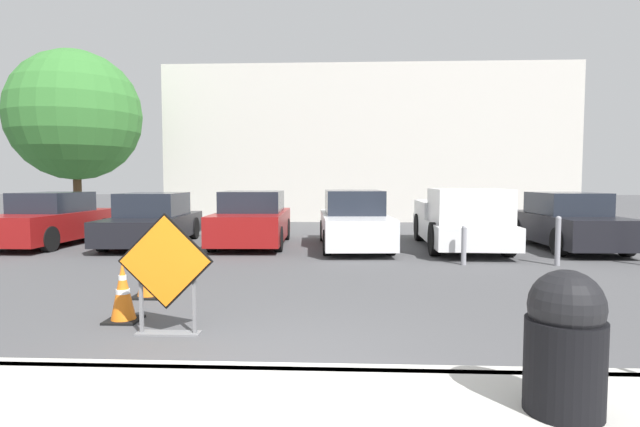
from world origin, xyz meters
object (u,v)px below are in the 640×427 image
traffic_cone_second (148,273)px  traffic_cone_third (165,262)px  parked_car_fourth (354,221)px  pickup_truck (461,222)px  parked_car_nearest (52,221)px  trash_bin (565,342)px  bollard_nearest (464,244)px  traffic_cone_nearest (123,292)px  parked_car_second (153,221)px  road_closed_sign (166,271)px  parked_car_third (252,220)px  bollard_second (558,240)px  parked_car_fifth (567,223)px

traffic_cone_second → traffic_cone_third: bearing=97.2°
parked_car_fourth → pickup_truck: (2.85, -0.29, 0.03)m
parked_car_nearest → trash_bin: 14.14m
bollard_nearest → traffic_cone_second: bearing=-150.3°
parked_car_nearest → pickup_truck: (11.42, -0.38, 0.05)m
traffic_cone_nearest → parked_car_fourth: bearing=66.8°
parked_car_second → trash_bin: parked_car_second is taller
traffic_cone_nearest → parked_car_second: parked_car_second is taller
road_closed_sign → parked_car_nearest: 10.11m
traffic_cone_third → pickup_truck: bearing=35.6°
road_closed_sign → pickup_truck: size_ratio=0.29×
traffic_cone_second → trash_bin: size_ratio=0.73×
traffic_cone_second → parked_car_third: 6.33m
parked_car_second → bollard_second: bearing=159.9°
traffic_cone_second → parked_car_third: parked_car_third is taller
parked_car_fifth → trash_bin: bearing=65.0°
road_closed_sign → parked_car_second: 8.85m
parked_car_fourth → trash_bin: 10.08m
parked_car_third → parked_car_fourth: 2.87m
parked_car_third → pickup_truck: bearing=171.9°
traffic_cone_second → parked_car_nearest: bearing=130.5°
parked_car_fourth → trash_bin: (1.34, -9.99, -0.04)m
bollard_nearest → bollard_second: bollard_second is taller
parked_car_third → bollard_nearest: bearing=147.3°
traffic_cone_nearest → traffic_cone_second: size_ratio=1.02×
parked_car_second → bollard_second: parked_car_second is taller
traffic_cone_third → parked_car_second: 5.60m
traffic_cone_second → bollard_nearest: bollard_nearest is taller
traffic_cone_nearest → bollard_second: 8.78m
traffic_cone_second → parked_car_fourth: bearing=60.8°
pickup_truck → bollard_nearest: (-0.51, -2.47, -0.28)m
parked_car_fourth → pickup_truck: bearing=170.2°
parked_car_second → bollard_nearest: 8.61m
road_closed_sign → parked_car_fifth: 11.29m
traffic_cone_second → bollard_second: (7.69, 3.24, 0.19)m
traffic_cone_second → bollard_nearest: size_ratio=0.90×
traffic_cone_nearest → traffic_cone_third: traffic_cone_nearest is taller
road_closed_sign → bollard_nearest: road_closed_sign is taller
traffic_cone_second → traffic_cone_third: traffic_cone_second is taller
parked_car_third → parked_car_fourth: bearing=171.7°
traffic_cone_nearest → bollard_nearest: bollard_nearest is taller
parked_car_second → pickup_truck: pickup_truck is taller
traffic_cone_third → parked_car_fourth: parked_car_fourth is taller
traffic_cone_nearest → parked_car_fifth: bearing=39.5°
road_closed_sign → pickup_truck: pickup_truck is taller
traffic_cone_nearest → parked_car_fifth: size_ratio=0.18×
road_closed_sign → trash_bin: road_closed_sign is taller
pickup_truck → bollard_nearest: size_ratio=5.92×
parked_car_third → parked_car_fourth: parked_car_fourth is taller
bollard_nearest → trash_bin: bearing=-97.8°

